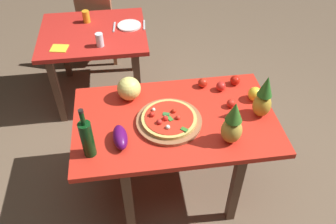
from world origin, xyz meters
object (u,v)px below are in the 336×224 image
(dining_chair, at_px, (100,21))
(tomato_by_bottle, at_px, (221,86))
(wine_bottle, at_px, (87,138))
(pizza_board, at_px, (169,121))
(pineapple_right, at_px, (233,124))
(melon, at_px, (129,89))
(dinner_plate, at_px, (129,26))
(tomato_near_board, at_px, (203,83))
(display_table, at_px, (175,127))
(napkin_folded, at_px, (59,48))
(knife_utensil, at_px, (144,25))
(pizza, at_px, (169,118))
(bell_pepper, at_px, (255,94))
(eggplant, at_px, (120,137))
(pineapple_left, at_px, (263,98))
(tomato_at_corner, at_px, (235,80))
(drinking_glass_water, at_px, (100,40))
(drinking_glass_juice, at_px, (86,17))
(fork_utensil, at_px, (114,27))
(tomato_beside_pepper, at_px, (231,103))
(background_table, at_px, (94,41))

(dining_chair, bearing_deg, tomato_by_bottle, 139.74)
(wine_bottle, xyz_separation_m, tomato_by_bottle, (0.93, 0.48, -0.10))
(pizza_board, bearing_deg, pineapple_right, -30.26)
(melon, bearing_deg, dinner_plate, 86.96)
(tomato_near_board, bearing_deg, display_table, -129.34)
(display_table, distance_m, melon, 0.42)
(napkin_folded, bearing_deg, melon, -52.45)
(pizza_board, relative_size, knife_utensil, 2.42)
(wine_bottle, distance_m, napkin_folded, 1.26)
(pizza, relative_size, melon, 2.19)
(bell_pepper, relative_size, eggplant, 0.53)
(pizza, relative_size, pineapple_left, 1.14)
(eggplant, xyz_separation_m, tomato_at_corner, (0.87, 0.47, -0.01))
(eggplant, height_order, drinking_glass_water, drinking_glass_water)
(drinking_glass_juice, xyz_separation_m, fork_utensil, (0.26, -0.14, -0.05))
(tomato_beside_pepper, height_order, tomato_at_corner, tomato_at_corner)
(pineapple_right, xyz_separation_m, bell_pepper, (0.28, 0.36, -0.09))
(dining_chair, xyz_separation_m, tomato_by_bottle, (0.92, -1.63, 0.28))
(bell_pepper, distance_m, drinking_glass_water, 1.39)
(dinner_plate, bearing_deg, display_table, -79.64)
(tomato_by_bottle, xyz_separation_m, drinking_glass_water, (-0.88, 0.73, 0.02))
(pineapple_left, bearing_deg, drinking_glass_water, 136.41)
(tomato_at_corner, xyz_separation_m, knife_utensil, (-0.59, 0.98, -0.03))
(drinking_glass_water, xyz_separation_m, napkin_folded, (-0.35, 0.00, -0.06))
(drinking_glass_juice, bearing_deg, dining_chair, 79.70)
(pineapple_right, bearing_deg, pizza, 150.06)
(tomato_by_bottle, xyz_separation_m, napkin_folded, (-1.23, 0.74, -0.03))
(tomato_at_corner, height_order, dinner_plate, tomato_at_corner)
(bell_pepper, xyz_separation_m, tomato_beside_pepper, (-0.19, -0.05, -0.02))
(pizza, bearing_deg, background_table, 112.41)
(melon, distance_m, knife_utensil, 1.05)
(pizza, height_order, knife_utensil, pizza)
(tomato_at_corner, xyz_separation_m, dinner_plate, (-0.73, 0.98, -0.03))
(pineapple_left, relative_size, tomato_by_bottle, 4.52)
(tomato_beside_pepper, bearing_deg, knife_utensil, 112.01)
(background_table, relative_size, drinking_glass_juice, 8.61)
(melon, bearing_deg, drinking_glass_juice, 106.24)
(pizza_board, relative_size, bell_pepper, 4.09)
(pizza, bearing_deg, pizza_board, 19.90)
(eggplant, bearing_deg, bell_pepper, 16.34)
(tomato_beside_pepper, bearing_deg, tomato_by_bottle, 97.27)
(eggplant, bearing_deg, tomato_near_board, 37.25)
(wine_bottle, height_order, tomato_at_corner, wine_bottle)
(fork_utensil, bearing_deg, dining_chair, 111.17)
(pineapple_left, relative_size, melon, 1.92)
(wine_bottle, bearing_deg, eggplant, 19.60)
(dining_chair, relative_size, wine_bottle, 2.38)
(pizza_board, relative_size, tomato_at_corner, 5.93)
(melon, bearing_deg, eggplant, -100.87)
(tomato_by_bottle, relative_size, drinking_glass_juice, 0.63)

